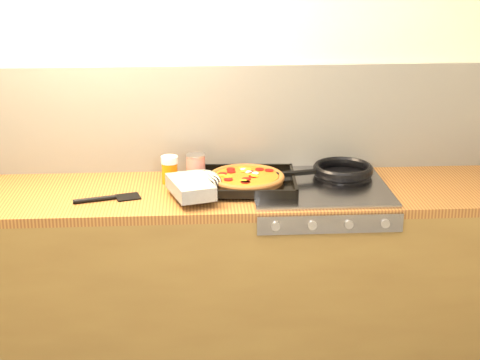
{
  "coord_description": "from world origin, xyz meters",
  "views": [
    {
      "loc": [
        -0.09,
        -1.95,
        1.97
      ],
      "look_at": [
        0.1,
        1.08,
        0.95
      ],
      "focal_mm": 55.0,
      "sensor_mm": 36.0,
      "label": 1
    }
  ],
  "objects": [
    {
      "name": "counter_run",
      "position": [
        0.0,
        1.1,
        0.45
      ],
      "size": [
        3.2,
        0.62,
        0.9
      ],
      "color": "brown",
      "rests_on": "ground"
    },
    {
      "name": "frying_pan",
      "position": [
        0.57,
        1.21,
        0.94
      ],
      "size": [
        0.48,
        0.33,
        0.05
      ],
      "color": "black",
      "rests_on": "stovetop"
    },
    {
      "name": "black_spatula",
      "position": [
        -0.46,
        1.0,
        0.91
      ],
      "size": [
        0.28,
        0.13,
        0.02
      ],
      "color": "black",
      "rests_on": "counter_run"
    },
    {
      "name": "room_shell",
      "position": [
        0.0,
        1.39,
        1.15
      ],
      "size": [
        3.2,
        3.2,
        3.2
      ],
      "color": "white",
      "rests_on": "ground"
    },
    {
      "name": "pizza_on_tray",
      "position": [
        0.06,
        1.09,
        0.95
      ],
      "size": [
        0.58,
        0.49,
        0.07
      ],
      "color": "black",
      "rests_on": "stovetop"
    },
    {
      "name": "tomato_can",
      "position": [
        -0.09,
        1.24,
        0.96
      ],
      "size": [
        0.09,
        0.09,
        0.12
      ],
      "color": "maroon",
      "rests_on": "counter_run"
    },
    {
      "name": "wooden_spoon",
      "position": [
        0.22,
        1.27,
        0.91
      ],
      "size": [
        0.29,
        0.11,
        0.02
      ],
      "color": "#A06E44",
      "rests_on": "counter_run"
    },
    {
      "name": "juice_glass",
      "position": [
        -0.21,
        1.21,
        0.96
      ],
      "size": [
        0.09,
        0.09,
        0.13
      ],
      "color": "#C66A0B",
      "rests_on": "counter_run"
    },
    {
      "name": "stovetop",
      "position": [
        0.45,
        1.1,
        0.91
      ],
      "size": [
        0.6,
        0.56,
        0.02
      ],
      "primitive_type": "cube",
      "color": "gray",
      "rests_on": "counter_run"
    }
  ]
}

